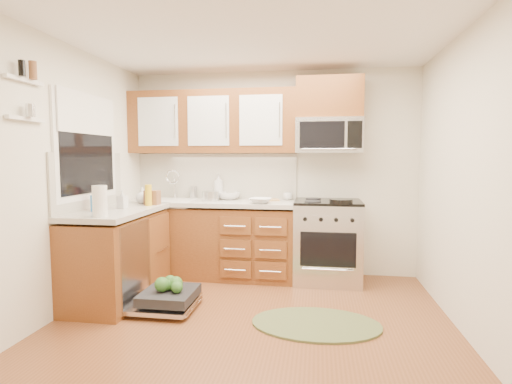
% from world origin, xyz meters
% --- Properties ---
extents(floor, '(3.50, 3.50, 0.00)m').
position_xyz_m(floor, '(0.00, 0.00, 0.00)').
color(floor, brown).
rests_on(floor, ground).
extents(ceiling, '(3.50, 3.50, 0.00)m').
position_xyz_m(ceiling, '(0.00, 0.00, 2.50)').
color(ceiling, white).
rests_on(ceiling, ground).
extents(wall_back, '(3.50, 0.04, 2.50)m').
position_xyz_m(wall_back, '(0.00, 1.75, 1.25)').
color(wall_back, silver).
rests_on(wall_back, ground).
extents(wall_front, '(3.50, 0.04, 2.50)m').
position_xyz_m(wall_front, '(0.00, -1.75, 1.25)').
color(wall_front, silver).
rests_on(wall_front, ground).
extents(wall_left, '(0.04, 3.50, 2.50)m').
position_xyz_m(wall_left, '(-1.75, 0.00, 1.25)').
color(wall_left, silver).
rests_on(wall_left, ground).
extents(wall_right, '(0.04, 3.50, 2.50)m').
position_xyz_m(wall_right, '(1.75, 0.00, 1.25)').
color(wall_right, silver).
rests_on(wall_right, ground).
extents(base_cabinet_back, '(2.05, 0.60, 0.85)m').
position_xyz_m(base_cabinet_back, '(-0.73, 1.45, 0.42)').
color(base_cabinet_back, '#5E2E15').
rests_on(base_cabinet_back, ground).
extents(base_cabinet_left, '(0.60, 1.25, 0.85)m').
position_xyz_m(base_cabinet_left, '(-1.45, 0.52, 0.42)').
color(base_cabinet_left, '#5E2E15').
rests_on(base_cabinet_left, ground).
extents(countertop_back, '(2.07, 0.64, 0.05)m').
position_xyz_m(countertop_back, '(-0.72, 1.44, 0.90)').
color(countertop_back, '#BCB6AC').
rests_on(countertop_back, base_cabinet_back).
extents(countertop_left, '(0.64, 1.27, 0.05)m').
position_xyz_m(countertop_left, '(-1.44, 0.53, 0.90)').
color(countertop_left, '#BCB6AC').
rests_on(countertop_left, base_cabinet_left).
extents(backsplash_back, '(2.05, 0.02, 0.57)m').
position_xyz_m(backsplash_back, '(-0.73, 1.74, 1.21)').
color(backsplash_back, '#B8B6A5').
rests_on(backsplash_back, ground).
extents(backsplash_left, '(0.02, 1.25, 0.57)m').
position_xyz_m(backsplash_left, '(-1.74, 0.52, 1.21)').
color(backsplash_left, '#B8B6A5').
rests_on(backsplash_left, ground).
extents(upper_cabinets, '(2.05, 0.35, 0.75)m').
position_xyz_m(upper_cabinets, '(-0.73, 1.57, 1.88)').
color(upper_cabinets, '#5E2E15').
rests_on(upper_cabinets, ground).
extents(cabinet_over_mw, '(0.76, 0.35, 0.47)m').
position_xyz_m(cabinet_over_mw, '(0.68, 1.57, 2.13)').
color(cabinet_over_mw, '#5E2E15').
rests_on(cabinet_over_mw, ground).
extents(range, '(0.76, 0.64, 0.95)m').
position_xyz_m(range, '(0.68, 1.43, 0.47)').
color(range, silver).
rests_on(range, ground).
extents(microwave, '(0.76, 0.38, 0.40)m').
position_xyz_m(microwave, '(0.68, 1.55, 1.70)').
color(microwave, silver).
rests_on(microwave, ground).
extents(sink, '(0.62, 0.50, 0.26)m').
position_xyz_m(sink, '(-1.25, 1.42, 0.80)').
color(sink, white).
rests_on(sink, ground).
extents(dishwasher, '(0.70, 0.60, 0.20)m').
position_xyz_m(dishwasher, '(-0.86, 0.30, 0.10)').
color(dishwasher, silver).
rests_on(dishwasher, ground).
extents(window, '(0.03, 1.05, 1.05)m').
position_xyz_m(window, '(-1.74, 0.50, 1.55)').
color(window, white).
rests_on(window, ground).
extents(window_blind, '(0.02, 0.96, 0.40)m').
position_xyz_m(window_blind, '(-1.71, 0.50, 1.88)').
color(window_blind, white).
rests_on(window_blind, ground).
extents(shelf_upper, '(0.04, 0.40, 0.03)m').
position_xyz_m(shelf_upper, '(-1.72, -0.35, 2.05)').
color(shelf_upper, white).
rests_on(shelf_upper, ground).
extents(shelf_lower, '(0.04, 0.40, 0.03)m').
position_xyz_m(shelf_lower, '(-1.72, -0.35, 1.75)').
color(shelf_lower, white).
rests_on(shelf_lower, ground).
extents(rug, '(1.22, 0.89, 0.02)m').
position_xyz_m(rug, '(0.56, 0.16, 0.01)').
color(rug, '#555F36').
rests_on(rug, ground).
extents(skillet, '(0.26, 0.26, 0.05)m').
position_xyz_m(skillet, '(0.81, 1.18, 0.97)').
color(skillet, black).
rests_on(skillet, range).
extents(stock_pot, '(0.21, 0.21, 0.12)m').
position_xyz_m(stock_pot, '(-0.71, 1.39, 0.98)').
color(stock_pot, silver).
rests_on(stock_pot, countertop_back).
extents(cutting_board, '(0.29, 0.23, 0.02)m').
position_xyz_m(cutting_board, '(-0.03, 1.55, 0.93)').
color(cutting_board, tan).
rests_on(cutting_board, countertop_back).
extents(canister, '(0.12, 0.12, 0.16)m').
position_xyz_m(canister, '(-1.00, 1.65, 1.00)').
color(canister, silver).
rests_on(canister, countertop_back).
extents(paper_towel_roll, '(0.17, 0.17, 0.28)m').
position_xyz_m(paper_towel_roll, '(-1.33, 0.02, 1.06)').
color(paper_towel_roll, white).
rests_on(paper_towel_roll, countertop_left).
extents(mustard_bottle, '(0.08, 0.08, 0.23)m').
position_xyz_m(mustard_bottle, '(-1.25, 0.85, 1.04)').
color(mustard_bottle, gold).
rests_on(mustard_bottle, countertop_left).
extents(red_bottle, '(0.07, 0.07, 0.23)m').
position_xyz_m(red_bottle, '(-1.62, 0.43, 1.04)').
color(red_bottle, red).
rests_on(red_bottle, countertop_left).
extents(wooden_box, '(0.16, 0.12, 0.16)m').
position_xyz_m(wooden_box, '(-1.25, 0.95, 1.00)').
color(wooden_box, brown).
rests_on(wooden_box, countertop_left).
extents(blue_carton, '(0.10, 0.07, 0.16)m').
position_xyz_m(blue_carton, '(-1.55, 0.33, 1.00)').
color(blue_carton, '#276FB9').
rests_on(blue_carton, countertop_left).
extents(bowl_a, '(0.29, 0.29, 0.06)m').
position_xyz_m(bowl_a, '(-0.08, 1.25, 0.96)').
color(bowl_a, '#999999').
rests_on(bowl_a, countertop_back).
extents(bowl_b, '(0.30, 0.30, 0.09)m').
position_xyz_m(bowl_b, '(-0.54, 1.60, 0.97)').
color(bowl_b, '#999999').
rests_on(bowl_b, countertop_back).
extents(cup, '(0.13, 0.13, 0.09)m').
position_xyz_m(cup, '(0.20, 1.65, 0.97)').
color(cup, '#999999').
rests_on(cup, countertop_back).
extents(soap_bottle_a, '(0.14, 0.14, 0.32)m').
position_xyz_m(soap_bottle_a, '(-0.68, 1.68, 1.09)').
color(soap_bottle_a, '#999999').
rests_on(soap_bottle_a, countertop_back).
extents(soap_bottle_b, '(0.10, 0.10, 0.19)m').
position_xyz_m(soap_bottle_b, '(-1.43, 0.60, 1.02)').
color(soap_bottle_b, '#999999').
rests_on(soap_bottle_b, countertop_left).
extents(soap_bottle_c, '(0.17, 0.17, 0.18)m').
position_xyz_m(soap_bottle_c, '(-1.41, 1.04, 1.02)').
color(soap_bottle_c, '#999999').
rests_on(soap_bottle_c, countertop_left).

